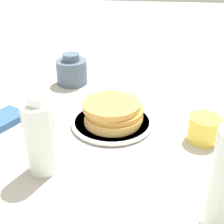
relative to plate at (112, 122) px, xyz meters
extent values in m
plane|color=#BCB7AD|center=(0.01, 0.03, -0.01)|extent=(4.00, 4.00, 0.00)
cylinder|color=white|center=(0.00, 0.00, 0.00)|extent=(0.21, 0.21, 0.01)
cylinder|color=white|center=(0.00, 0.00, 0.00)|extent=(0.23, 0.23, 0.01)
cylinder|color=tan|center=(-0.01, 0.00, 0.01)|extent=(0.16, 0.16, 0.01)
cylinder|color=tan|center=(0.00, -0.01, 0.02)|extent=(0.16, 0.16, 0.01)
cylinder|color=#BC863A|center=(0.00, -0.01, 0.04)|extent=(0.16, 0.16, 0.01)
cylinder|color=gold|center=(0.00, 0.00, 0.05)|extent=(0.16, 0.16, 0.02)
cylinder|color=yellow|center=(-0.05, -0.24, 0.03)|extent=(0.08, 0.08, 0.07)
cylinder|color=#4C6075|center=(0.27, 0.18, 0.04)|extent=(0.11, 0.11, 0.09)
cylinder|color=#4C6075|center=(0.27, 0.18, 0.09)|extent=(0.06, 0.06, 0.02)
cylinder|color=silver|center=(-0.21, 0.13, 0.08)|extent=(0.07, 0.07, 0.16)
cylinder|color=white|center=(-0.21, 0.13, 0.17)|extent=(0.03, 0.03, 0.02)
camera|label=1|loc=(-0.75, -0.09, 0.45)|focal=50.00mm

